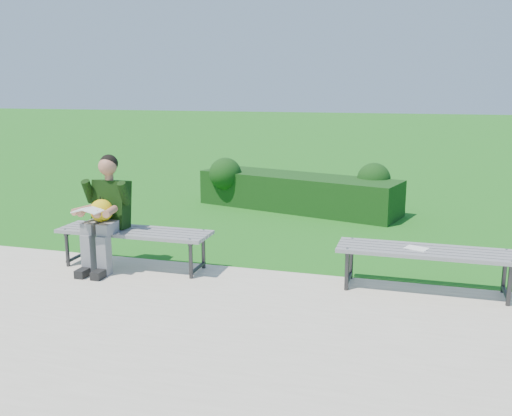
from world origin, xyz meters
The scene contains 7 objects.
ground centered at (0.00, 0.00, 0.00)m, with size 80.00×80.00×0.00m.
walkway centered at (0.00, -1.75, 0.01)m, with size 30.00×3.50×0.02m.
hedge centered at (-0.08, 3.43, 0.34)m, with size 3.63×1.79×0.86m.
bench_left centered at (-1.20, -0.33, 0.42)m, with size 1.80×0.50×0.46m.
bench_right centered at (2.05, -0.22, 0.42)m, with size 1.80×0.50×0.46m.
seated_boy centered at (-1.50, -0.42, 0.71)m, with size 0.56×0.76×1.31m.
paper_sheet centered at (1.95, -0.22, 0.47)m, with size 0.26×0.23×0.01m.
Camera 1 is at (1.93, -6.08, 2.10)m, focal length 40.00 mm.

